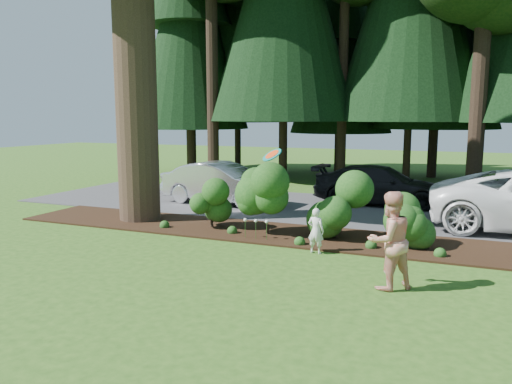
# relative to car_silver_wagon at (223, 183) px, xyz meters

# --- Properties ---
(ground) EXTENTS (80.00, 80.00, 0.00)m
(ground) POSITION_rel_car_silver_wagon_xyz_m (3.50, -6.93, -0.78)
(ground) COLOR #264C15
(ground) RESTS_ON ground
(mulch_bed) EXTENTS (16.00, 2.50, 0.05)m
(mulch_bed) POSITION_rel_car_silver_wagon_xyz_m (3.50, -3.68, -0.76)
(mulch_bed) COLOR black
(mulch_bed) RESTS_ON ground
(driveway) EXTENTS (22.00, 6.00, 0.03)m
(driveway) POSITION_rel_car_silver_wagon_xyz_m (3.50, 0.57, -0.77)
(driveway) COLOR #38383A
(driveway) RESTS_ON ground
(shrub_row) EXTENTS (6.53, 1.60, 1.61)m
(shrub_row) POSITION_rel_car_silver_wagon_xyz_m (4.27, -3.80, 0.03)
(shrub_row) COLOR #184314
(shrub_row) RESTS_ON ground
(lily_cluster) EXTENTS (0.69, 0.09, 0.57)m
(lily_cluster) POSITION_rel_car_silver_wagon_xyz_m (3.20, -4.53, -0.29)
(lily_cluster) COLOR #184314
(lily_cluster) RESTS_ON ground
(car_silver_wagon) EXTENTS (4.70, 2.05, 1.50)m
(car_silver_wagon) POSITION_rel_car_silver_wagon_xyz_m (0.00, 0.00, 0.00)
(car_silver_wagon) COLOR silver
(car_silver_wagon) RESTS_ON driveway
(car_dark_suv) EXTENTS (4.84, 2.01, 1.40)m
(car_dark_suv) POSITION_rel_car_silver_wagon_xyz_m (5.37, 2.05, -0.05)
(car_dark_suv) COLOR black
(car_dark_suv) RESTS_ON driveway
(child) EXTENTS (0.42, 0.31, 1.08)m
(child) POSITION_rel_car_silver_wagon_xyz_m (4.97, -5.14, -0.24)
(child) COLOR silver
(child) RESTS_ON ground
(adult) EXTENTS (1.13, 1.12, 1.84)m
(adult) POSITION_rel_car_silver_wagon_xyz_m (6.89, -6.96, 0.14)
(adult) COLOR red
(adult) RESTS_ON ground
(frisbee) EXTENTS (0.57, 0.48, 0.42)m
(frisbee) POSITION_rel_car_silver_wagon_xyz_m (3.73, -4.78, 1.48)
(frisbee) COLOR #157874
(frisbee) RESTS_ON ground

